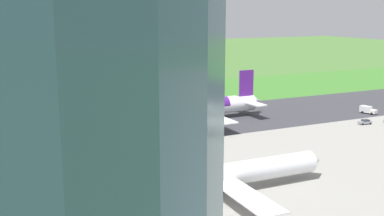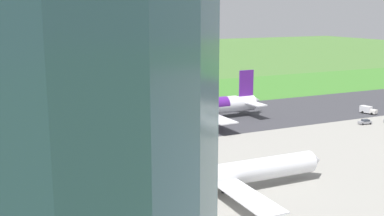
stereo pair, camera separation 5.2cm
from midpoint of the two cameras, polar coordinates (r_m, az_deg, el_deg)
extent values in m
plane|color=#477233|center=(157.34, 0.93, -1.52)|extent=(800.00, 800.00, 0.00)
cube|color=#38383D|center=(157.33, 0.93, -1.51)|extent=(600.00, 41.68, 0.06)
cube|color=gray|center=(109.60, 14.83, -7.85)|extent=(440.00, 110.00, 0.05)
cube|color=#3C782B|center=(194.91, -4.50, 1.04)|extent=(600.00, 80.00, 0.04)
cylinder|color=white|center=(155.24, 0.01, -0.11)|extent=(48.15, 6.88, 5.20)
cone|color=white|center=(145.58, -8.95, -1.05)|extent=(3.17, 5.04, 4.94)
cone|color=white|center=(167.96, 7.67, 0.90)|extent=(3.65, 4.54, 4.42)
cube|color=#591E8C|center=(164.59, 6.57, 3.00)|extent=(5.61, 0.70, 9.00)
cube|color=white|center=(161.20, 7.60, 0.52)|extent=(4.31, 9.13, 0.36)
cube|color=white|center=(170.16, 5.49, 1.16)|extent=(4.31, 9.13, 0.36)
cube|color=white|center=(146.34, 2.33, -1.01)|extent=(6.77, 22.20, 0.35)
cube|color=white|center=(165.40, -1.43, 0.48)|extent=(6.77, 22.20, 0.35)
cylinder|color=#23284C|center=(148.71, 0.82, -1.77)|extent=(4.60, 2.96, 2.80)
cylinder|color=#23284C|center=(161.75, -1.68, -0.67)|extent=(4.60, 2.96, 2.80)
cylinder|color=black|center=(148.50, -6.26, -1.71)|extent=(0.70, 0.70, 3.42)
cylinder|color=black|center=(153.71, 1.69, -1.18)|extent=(0.70, 0.70, 3.42)
cylinder|color=black|center=(160.58, 0.31, -0.62)|extent=(0.70, 0.70, 3.42)
cylinder|color=#591E8C|center=(155.13, 0.01, 0.08)|extent=(26.57, 6.15, 5.23)
cylinder|color=white|center=(95.31, 3.81, -8.08)|extent=(42.92, 5.08, 4.65)
cone|color=white|center=(107.55, 14.61, -6.12)|extent=(2.72, 4.44, 4.41)
cone|color=white|center=(87.27, -9.49, -9.76)|extent=(3.17, 3.98, 3.95)
cube|color=#591E8C|center=(86.28, -7.27, -5.85)|extent=(5.01, 0.50, 8.04)
cube|color=white|center=(103.31, 0.76, -6.68)|extent=(5.56, 19.71, 0.31)
cube|color=white|center=(87.07, 6.42, -10.35)|extent=(5.56, 19.71, 0.31)
cylinder|color=black|center=(96.38, 3.79, -9.78)|extent=(0.71, 0.71, 1.43)
cube|color=gold|center=(140.66, -15.88, -3.11)|extent=(2.93, 2.93, 1.30)
cube|color=silver|center=(137.95, -16.20, -3.22)|extent=(3.70, 4.42, 2.20)
cylinder|color=black|center=(141.10, -16.25, -3.36)|extent=(0.66, 0.94, 0.90)
cylinder|color=black|center=(140.56, -15.47, -3.37)|extent=(0.66, 0.94, 0.90)
cylinder|color=black|center=(137.96, -16.64, -3.72)|extent=(0.66, 0.94, 0.90)
cylinder|color=black|center=(137.40, -15.84, -3.74)|extent=(0.66, 0.94, 0.90)
cube|color=silver|center=(177.71, 21.01, -0.40)|extent=(2.75, 2.75, 1.30)
cube|color=silver|center=(178.85, 20.22, -0.13)|extent=(3.32, 4.31, 2.20)
cylinder|color=black|center=(178.72, 21.14, -0.56)|extent=(0.55, 0.95, 0.90)
cylinder|color=black|center=(176.96, 20.85, -0.66)|extent=(0.55, 0.95, 0.90)
cylinder|color=black|center=(180.20, 20.18, -0.40)|extent=(0.55, 0.95, 0.90)
cylinder|color=black|center=(178.46, 19.88, -0.49)|extent=(0.55, 0.95, 0.90)
cube|color=gray|center=(161.73, 20.12, -1.62)|extent=(4.44, 2.47, 0.75)
cube|color=#2D333D|center=(161.71, 20.19, -1.39)|extent=(2.45, 2.04, 0.55)
cylinder|color=black|center=(160.34, 19.88, -1.86)|extent=(0.67, 0.32, 0.64)
cylinder|color=black|center=(161.68, 19.53, -1.72)|extent=(0.67, 0.32, 0.64)
cylinder|color=black|center=(161.97, 20.69, -1.78)|extent=(0.67, 0.32, 0.64)
cylinder|color=black|center=(163.29, 20.34, -1.65)|extent=(0.67, 0.32, 0.64)
cylinder|color=slate|center=(199.71, -0.46, 1.66)|extent=(0.10, 0.10, 2.33)
cube|color=red|center=(199.47, -0.47, 2.08)|extent=(0.60, 0.04, 0.60)
cone|color=orange|center=(195.78, -1.19, 1.19)|extent=(0.40, 0.40, 0.55)
camera|label=1|loc=(0.03, -89.99, 0.00)|focal=44.26mm
camera|label=2|loc=(0.03, 90.01, 0.00)|focal=44.26mm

